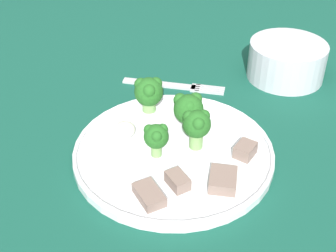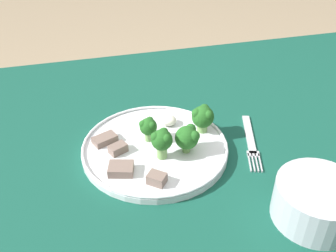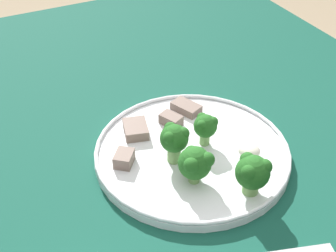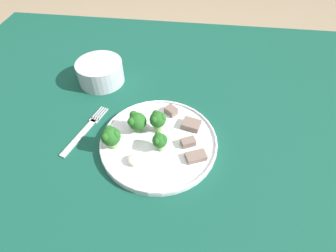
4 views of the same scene
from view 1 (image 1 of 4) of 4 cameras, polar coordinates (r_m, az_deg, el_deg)
The scene contains 13 objects.
table at distance 0.78m, azimuth 7.12°, elevation -5.13°, with size 1.36×1.10×0.70m.
dinner_plate at distance 0.67m, azimuth 0.67°, elevation -3.23°, with size 0.29×0.29×0.02m.
fork at distance 0.84m, azimuth 0.54°, elevation 4.95°, with size 0.07×0.18×0.00m.
cream_bowl at distance 0.88m, azimuth 14.24°, elevation 7.62°, with size 0.14×0.14×0.07m.
broccoli_floret_near_rim_left at distance 0.64m, azimuth -1.46°, elevation -1.28°, with size 0.04×0.03×0.05m.
broccoli_floret_center_left at distance 0.65m, azimuth 3.53°, elevation 0.16°, with size 0.04×0.04×0.06m.
broccoli_floret_back_left at distance 0.73m, azimuth -2.37°, elevation 4.21°, with size 0.05×0.05×0.06m.
broccoli_floret_front_left at distance 0.70m, azimuth 2.48°, elevation 2.35°, with size 0.05×0.05×0.06m.
meat_slice_front_slice at distance 0.61m, azimuth 6.72°, elevation -6.54°, with size 0.05×0.05×0.02m.
meat_slice_middle_slice at distance 0.61m, azimuth 1.18°, elevation -6.68°, with size 0.04×0.03×0.02m.
meat_slice_rear_slice at distance 0.59m, azimuth -2.32°, elevation -8.38°, with size 0.05×0.04×0.01m.
meat_slice_edge_slice at distance 0.66m, azimuth 9.40°, elevation -2.91°, with size 0.04×0.04×0.02m.
sauce_dollop at distance 0.70m, azimuth -5.30°, elevation -0.42°, with size 0.04×0.03×0.02m.
Camera 1 is at (0.57, -0.15, 1.13)m, focal length 50.00 mm.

